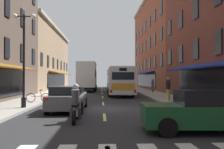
{
  "coord_description": "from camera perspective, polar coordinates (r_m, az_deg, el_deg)",
  "views": [
    {
      "loc": [
        -0.18,
        -15.93,
        1.9
      ],
      "look_at": [
        0.98,
        10.23,
        2.27
      ],
      "focal_mm": 40.74,
      "sensor_mm": 36.0,
      "label": 1
    }
  ],
  "objects": [
    {
      "name": "box_truck",
      "position": [
        35.79,
        -5.56,
        -0.53
      ],
      "size": [
        2.59,
        7.64,
        4.04
      ],
      "color": "white",
      "rests_on": "ground"
    },
    {
      "name": "pedestrian_mid",
      "position": [
        20.39,
        12.48,
        -3.06
      ],
      "size": [
        0.36,
        0.36,
        1.84
      ],
      "rotation": [
        0.0,
        0.0,
        4.64
      ],
      "color": "#B29947",
      "rests_on": "sidewalk_right"
    },
    {
      "name": "street_lamp_twin",
      "position": [
        16.16,
        -19.18,
        4.03
      ],
      "size": [
        1.42,
        0.32,
        5.64
      ],
      "color": "black",
      "rests_on": "sidewalk_left"
    },
    {
      "name": "sedan_near",
      "position": [
        44.37,
        -4.78,
        -2.34
      ],
      "size": [
        2.05,
        4.47,
        1.4
      ],
      "color": "#515154",
      "rests_on": "ground"
    },
    {
      "name": "bicycle_near",
      "position": [
        19.46,
        -16.23,
        -4.9
      ],
      "size": [
        1.7,
        0.48,
        0.91
      ],
      "color": "black",
      "rests_on": "sidewalk_left"
    },
    {
      "name": "sidewalk_left",
      "position": [
        17.02,
        -22.32,
        -6.93
      ],
      "size": [
        3.0,
        80.0,
        0.14
      ],
      "primitive_type": "cube",
      "color": "#A39E93",
      "rests_on": "ground"
    },
    {
      "name": "ground_plane",
      "position": [
        16.05,
        -1.88,
        -7.8
      ],
      "size": [
        34.8,
        80.0,
        0.1
      ],
      "primitive_type": "cube",
      "color": "#28282B"
    },
    {
      "name": "sedan_far",
      "position": [
        15.15,
        -9.82,
        -5.23
      ],
      "size": [
        2.02,
        4.81,
        1.43
      ],
      "color": "#515154",
      "rests_on": "ground"
    },
    {
      "name": "transit_bus",
      "position": [
        29.47,
        1.55,
        -1.37
      ],
      "size": [
        2.74,
        12.43,
        3.06
      ],
      "color": "silver",
      "rests_on": "ground"
    },
    {
      "name": "sidewalk_right",
      "position": [
        17.15,
        18.39,
        -6.9
      ],
      "size": [
        3.0,
        80.0,
        0.14
      ],
      "primitive_type": "cube",
      "color": "#A39E93",
      "rests_on": "ground"
    },
    {
      "name": "motorcycle_rider",
      "position": [
        11.18,
        -8.14,
        -6.94
      ],
      "size": [
        0.62,
        2.07,
        1.66
      ],
      "color": "black",
      "rests_on": "ground"
    },
    {
      "name": "sedan_mid",
      "position": [
        9.67,
        21.11,
        -7.6
      ],
      "size": [
        4.73,
        2.18,
        1.48
      ],
      "color": "#144723",
      "rests_on": "ground"
    },
    {
      "name": "lane_centre_dashes",
      "position": [
        15.79,
        -1.87,
        -7.71
      ],
      "size": [
        0.14,
        73.9,
        0.01
      ],
      "color": "#DBCC4C",
      "rests_on": "ground"
    },
    {
      "name": "pedestrian_far",
      "position": [
        32.13,
        9.14,
        -2.35
      ],
      "size": [
        0.36,
        0.36,
        1.73
      ],
      "rotation": [
        0.0,
        0.0,
        2.99
      ],
      "color": "#33663F",
      "rests_on": "sidewalk_right"
    }
  ]
}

